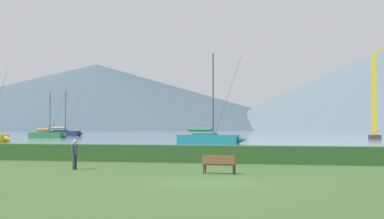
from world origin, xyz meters
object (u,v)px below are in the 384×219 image
Objects in this scene: sailboat_slip_1 at (63,133)px; park_bench_near_path at (219,163)px; person_standing_walker at (75,152)px; sailboat_slip_4 at (209,138)px; dock_crane at (376,99)px; sailboat_slip_3 at (48,135)px.

sailboat_slip_1 reaches higher than park_bench_near_path.
person_standing_walker reaches higher than park_bench_near_path.
dock_crane is (25.62, 29.92, 6.45)m from sailboat_slip_4.
sailboat_slip_1 is 0.90× the size of sailboat_slip_4.
dock_crane reaches higher than sailboat_slip_3.
dock_crane is (67.36, -12.39, 6.46)m from sailboat_slip_1.
dock_crane reaches higher than sailboat_slip_4.
sailboat_slip_3 is 78.85m from park_bench_near_path.
sailboat_slip_1 is 16.63m from sailboat_slip_3.
sailboat_slip_1 is at bearing 169.58° from dock_crane.
sailboat_slip_1 is 6.47× the size of person_standing_walker.
person_standing_walker is (36.13, -64.40, 0.31)m from sailboat_slip_3.
sailboat_slip_1 is 94.80m from park_bench_near_path.
sailboat_slip_4 is 7.22× the size of person_standing_walker.
sailboat_slip_3 is at bearing -77.45° from sailboat_slip_1.
person_standing_walker is at bearing 179.95° from park_bench_near_path.
sailboat_slip_4 is 0.54× the size of dock_crane.
dock_crane reaches higher than park_bench_near_path.
sailboat_slip_1 reaches higher than person_standing_walker.
person_standing_walker is at bearing -59.31° from sailboat_slip_3.
sailboat_slip_4 is 38.10m from person_standing_walker.
dock_crane is at bearing 52.63° from sailboat_slip_4.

